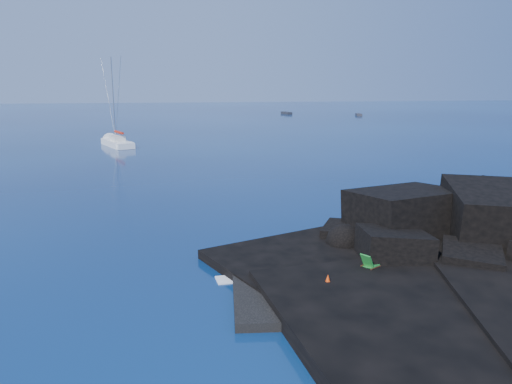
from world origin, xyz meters
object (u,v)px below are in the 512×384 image
sunbather (356,275)px  distant_boat_b (359,116)px  distant_boat_a (286,114)px  marker_cone (328,281)px  deck_chair (376,260)px  sailboat (117,146)px

sunbather → distant_boat_b: size_ratio=0.43×
distant_boat_a → distant_boat_b: bearing=-42.5°
sunbather → distant_boat_b: (40.36, 104.88, -0.52)m
marker_cone → deck_chair: bearing=28.9°
deck_chair → marker_cone: size_ratio=2.52×
deck_chair → distant_boat_b: 111.21m
distant_boat_a → marker_cone: bearing=-114.6°
sunbather → marker_cone: (-1.46, -0.66, 0.11)m
sunbather → marker_cone: bearing=-154.6°
sailboat → deck_chair: bearing=-94.0°
sunbather → deck_chair: bearing=35.2°
marker_cone → distant_boat_b: bearing=68.4°
sailboat → distant_boat_a: bearing=37.3°
sunbather → sailboat: bearing=107.3°
deck_chair → distant_boat_a: (22.32, 113.86, -0.85)m
distant_boat_a → sailboat: bearing=-133.3°
sailboat → deck_chair: size_ratio=8.18×
marker_cone → distant_boat_b: 113.53m
sailboat → sunbather: bearing=-95.5°
deck_chair → distant_boat_a: deck_chair is taller
sailboat → marker_cone: (13.34, -51.38, 0.64)m
distant_boat_a → distant_boat_b: size_ratio=1.08×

